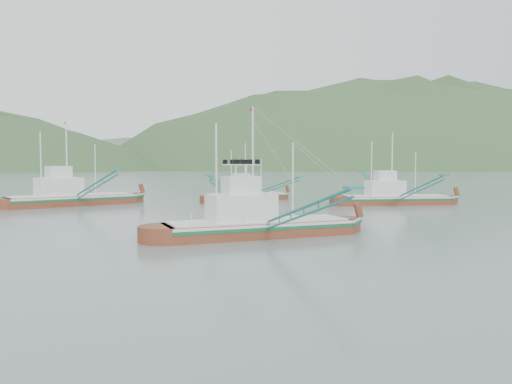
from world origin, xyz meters
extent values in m
plane|color=slate|center=(0.00, 0.00, 0.00)|extent=(1200.00, 1200.00, 0.00)
cube|color=maroon|center=(-0.55, 2.20, 0.19)|extent=(15.03, 6.46, 1.94)
cube|color=silver|center=(-0.55, 2.20, 1.02)|extent=(14.76, 6.48, 0.21)
cube|color=#0E6233|center=(-0.55, 2.20, 0.78)|extent=(14.76, 6.50, 0.21)
cube|color=silver|center=(-0.55, 2.20, 1.21)|extent=(14.28, 6.14, 0.12)
cube|color=silver|center=(-1.98, 1.94, 2.23)|extent=(5.34, 3.94, 2.14)
cube|color=silver|center=(-1.98, 1.94, 3.98)|extent=(2.87, 2.56, 1.36)
cylinder|color=white|center=(-1.03, 2.11, 5.54)|extent=(0.16, 0.16, 8.74)
cylinder|color=white|center=(-3.89, 1.58, 4.88)|extent=(0.14, 0.14, 7.43)
cylinder|color=white|center=(2.32, 2.73, 4.22)|extent=(0.12, 0.12, 6.12)
cube|color=maroon|center=(-19.36, 34.45, 0.22)|extent=(16.51, 11.46, 2.18)
cube|color=silver|center=(-19.36, 34.45, 1.14)|extent=(16.26, 11.38, 0.24)
cube|color=#0E6233|center=(-19.36, 34.45, 0.87)|extent=(16.27, 11.40, 0.24)
cube|color=silver|center=(-19.36, 34.45, 1.36)|extent=(15.69, 10.88, 0.13)
cube|color=silver|center=(-20.81, 33.69, 2.51)|extent=(6.45, 5.62, 2.40)
cube|color=silver|center=(-20.81, 33.69, 4.47)|extent=(3.62, 3.44, 1.53)
cylinder|color=white|center=(-19.84, 34.19, 6.22)|extent=(0.17, 0.17, 9.81)
cylinder|color=white|center=(-22.74, 32.68, 5.48)|extent=(0.15, 0.15, 8.34)
cylinder|color=white|center=(-16.46, 35.97, 4.74)|extent=(0.13, 0.13, 6.87)
cube|color=maroon|center=(5.09, 37.87, 0.17)|extent=(12.89, 8.56, 1.69)
cube|color=silver|center=(5.09, 37.87, 0.89)|extent=(12.69, 8.51, 0.19)
cube|color=#0E6233|center=(5.09, 37.87, 0.68)|extent=(12.70, 8.53, 0.19)
cube|color=silver|center=(5.09, 37.87, 1.06)|extent=(12.24, 8.13, 0.10)
cube|color=silver|center=(3.95, 37.32, 1.94)|extent=(4.98, 4.27, 1.86)
cube|color=silver|center=(3.95, 37.32, 3.47)|extent=(2.79, 2.63, 1.18)
cylinder|color=white|center=(4.71, 37.69, 4.82)|extent=(0.14, 0.14, 7.61)
cylinder|color=white|center=(2.43, 36.59, 4.25)|extent=(0.12, 0.12, 6.47)
cylinder|color=white|center=(7.38, 38.98, 3.68)|extent=(0.10, 0.10, 5.33)
cube|color=maroon|center=(23.48, 27.18, 0.19)|extent=(14.62, 4.72, 1.92)
cube|color=silver|center=(23.48, 27.18, 1.01)|extent=(14.34, 4.78, 0.21)
cube|color=#0E6233|center=(23.48, 27.18, 0.77)|extent=(14.34, 4.80, 0.21)
cube|color=silver|center=(23.48, 27.18, 1.20)|extent=(13.89, 4.49, 0.12)
cube|color=silver|center=(22.04, 27.27, 2.21)|extent=(4.98, 3.36, 2.11)
cube|color=silver|center=(22.04, 27.27, 3.94)|extent=(2.62, 2.26, 1.35)
cylinder|color=white|center=(23.00, 27.21, 5.48)|extent=(0.15, 0.15, 8.65)
cylinder|color=white|center=(20.12, 27.38, 4.83)|extent=(0.13, 0.13, 7.35)
cylinder|color=white|center=(26.35, 27.00, 4.18)|extent=(0.12, 0.12, 6.05)
ellipsoid|color=#35562C|center=(240.00, 430.00, 0.00)|extent=(684.00, 432.00, 306.00)
ellipsoid|color=slate|center=(30.00, 560.00, 0.00)|extent=(960.00, 400.00, 240.00)
camera|label=1|loc=(-8.26, -35.28, 5.69)|focal=35.00mm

